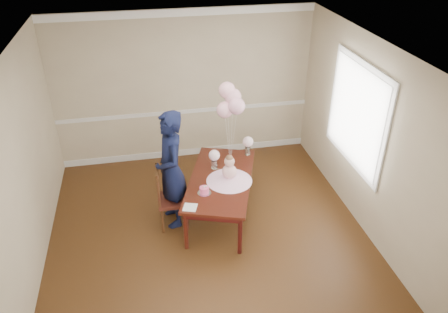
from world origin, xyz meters
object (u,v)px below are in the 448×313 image
at_px(dining_table_top, 221,180).
at_px(woman, 171,170).
at_px(birthday_cake, 204,190).
at_px(dining_chair_seat, 173,200).

distance_m(dining_table_top, woman, 0.76).
height_order(dining_table_top, birthday_cake, birthday_cake).
bearing_deg(birthday_cake, woman, 142.43).
distance_m(birthday_cake, woman, 0.56).
bearing_deg(woman, dining_chair_seat, -11.56).
xyz_separation_m(dining_table_top, birthday_cake, (-0.29, -0.32, 0.07)).
height_order(dining_table_top, dining_chair_seat, dining_table_top).
bearing_deg(dining_table_top, dining_chair_seat, -154.73).
height_order(birthday_cake, dining_chair_seat, birthday_cake).
xyz_separation_m(dining_table_top, woman, (-0.71, 0.00, 0.25)).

